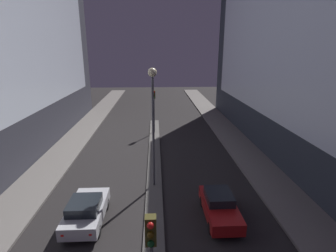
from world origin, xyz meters
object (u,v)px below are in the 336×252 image
(traffic_light_mid, at_px, (154,102))
(car_left_lane, at_px, (86,210))
(car_right_lane, at_px, (220,206))
(street_lamp, at_px, (153,104))

(traffic_light_mid, bearing_deg, car_left_lane, -103.01)
(car_left_lane, xyz_separation_m, car_right_lane, (7.56, 0.08, -0.01))
(traffic_light_mid, height_order, street_lamp, street_lamp)
(traffic_light_mid, xyz_separation_m, street_lamp, (0.00, -12.43, 2.30))
(car_left_lane, distance_m, car_right_lane, 7.56)
(street_lamp, bearing_deg, car_right_lane, -45.59)
(car_left_lane, bearing_deg, car_right_lane, 0.59)
(car_left_lane, relative_size, car_right_lane, 0.99)
(street_lamp, bearing_deg, car_left_lane, -133.84)
(street_lamp, relative_size, car_right_lane, 1.99)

